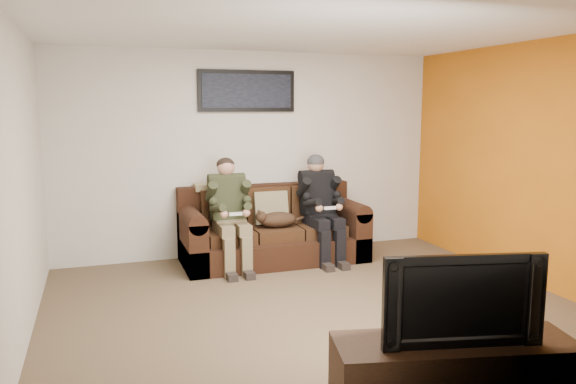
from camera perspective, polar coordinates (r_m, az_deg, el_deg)
name	(u,v)px	position (r m, az deg, el deg)	size (l,w,h in m)	color
floor	(316,310)	(5.45, 2.88, -11.84)	(5.00, 5.00, 0.00)	brown
ceiling	(318,27)	(5.15, 3.11, 16.39)	(5.00, 5.00, 0.00)	silver
wall_back	(252,154)	(7.26, -3.65, 3.87)	(5.00, 5.00, 0.00)	beige
wall_front	(473,221)	(3.19, 18.24, -2.80)	(5.00, 5.00, 0.00)	beige
wall_left	(17,186)	(4.81, -25.85, 0.53)	(4.50, 4.50, 0.00)	beige
wall_right	(537,165)	(6.49, 23.94, 2.56)	(4.50, 4.50, 0.00)	beige
accent_wall_right	(536,165)	(6.49, 23.88, 2.56)	(4.50, 4.50, 0.00)	#C06613
sofa	(272,232)	(7.05, -1.66, -4.12)	(2.24, 0.97, 0.92)	black
throw_pillow	(271,208)	(7.03, -1.78, -1.61)	(0.43, 0.12, 0.41)	#847756
throw_blanket	(213,187)	(7.05, -7.65, 0.53)	(0.46, 0.22, 0.08)	#C4BC90
person_left	(230,207)	(6.64, -5.96, -1.53)	(0.51, 0.87, 1.30)	#7A6B4C
person_right	(320,201)	(6.99, 3.31, -0.95)	(0.51, 0.86, 1.31)	black
cat	(276,219)	(6.83, -1.18, -2.79)	(0.66, 0.26, 0.24)	#462D1B
framed_poster	(247,91)	(7.19, -4.20, 10.20)	(1.25, 0.05, 0.52)	black
tv_stand	(454,376)	(3.84, 16.48, -17.51)	(1.51, 0.48, 0.47)	black
television	(457,296)	(3.65, 16.84, -10.09)	(1.00, 0.13, 0.57)	black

